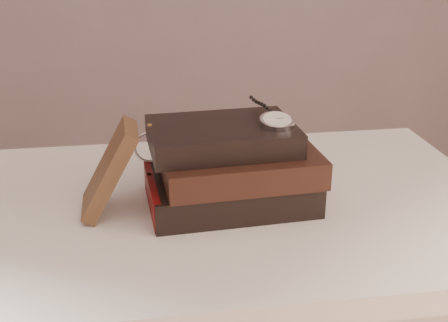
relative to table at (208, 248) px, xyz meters
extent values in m
cube|color=white|center=(0.00, 0.00, 0.07)|extent=(1.00, 0.60, 0.04)
cube|color=white|center=(0.00, 0.00, 0.01)|extent=(0.88, 0.49, 0.08)
cylinder|color=white|center=(0.45, 0.25, -0.30)|extent=(0.05, 0.05, 0.71)
cube|color=black|center=(0.04, -0.01, 0.12)|extent=(0.28, 0.20, 0.05)
cube|color=beige|center=(0.04, -0.01, 0.12)|extent=(0.27, 0.19, 0.04)
cube|color=gold|center=(-0.09, 0.01, 0.12)|extent=(0.01, 0.01, 0.05)
cube|color=#6B0909|center=(-0.09, -0.02, 0.12)|extent=(0.02, 0.17, 0.05)
cube|color=black|center=(0.05, -0.02, 0.16)|extent=(0.26, 0.19, 0.04)
cube|color=beige|center=(0.05, -0.02, 0.16)|extent=(0.25, 0.17, 0.03)
cube|color=gold|center=(-0.07, 0.00, 0.16)|extent=(0.01, 0.01, 0.05)
cube|color=black|center=(0.03, 0.00, 0.21)|extent=(0.24, 0.18, 0.04)
cube|color=beige|center=(0.03, 0.00, 0.21)|extent=(0.24, 0.16, 0.03)
cube|color=gold|center=(-0.09, 0.02, 0.21)|extent=(0.01, 0.01, 0.04)
cube|color=#3A2416|center=(-0.16, -0.01, 0.17)|extent=(0.10, 0.10, 0.15)
cylinder|color=silver|center=(0.11, -0.02, 0.23)|extent=(0.06, 0.06, 0.02)
cylinder|color=white|center=(0.11, -0.02, 0.24)|extent=(0.05, 0.05, 0.01)
torus|color=silver|center=(0.11, -0.02, 0.24)|extent=(0.06, 0.06, 0.01)
cylinder|color=silver|center=(0.11, 0.01, 0.23)|extent=(0.01, 0.01, 0.01)
cube|color=black|center=(0.11, -0.01, 0.24)|extent=(0.00, 0.02, 0.00)
cube|color=black|center=(0.12, -0.02, 0.24)|extent=(0.01, 0.00, 0.00)
sphere|color=black|center=(0.11, 0.02, 0.24)|extent=(0.01, 0.01, 0.01)
sphere|color=black|center=(0.11, 0.03, 0.24)|extent=(0.01, 0.01, 0.01)
sphere|color=black|center=(0.10, 0.04, 0.24)|extent=(0.01, 0.01, 0.01)
sphere|color=black|center=(0.10, 0.06, 0.24)|extent=(0.01, 0.01, 0.01)
sphere|color=black|center=(0.10, 0.07, 0.24)|extent=(0.01, 0.01, 0.01)
sphere|color=black|center=(0.10, 0.08, 0.24)|extent=(0.01, 0.01, 0.01)
sphere|color=black|center=(0.10, 0.09, 0.24)|extent=(0.01, 0.01, 0.01)
sphere|color=black|center=(0.09, 0.10, 0.24)|extent=(0.01, 0.01, 0.01)
torus|color=silver|center=(-0.09, 0.07, 0.17)|extent=(0.05, 0.02, 0.05)
torus|color=silver|center=(-0.03, 0.07, 0.17)|extent=(0.05, 0.02, 0.05)
cylinder|color=silver|center=(-0.06, 0.07, 0.17)|extent=(0.02, 0.00, 0.00)
cylinder|color=silver|center=(-0.12, 0.13, 0.16)|extent=(0.01, 0.12, 0.03)
cylinder|color=silver|center=(-0.01, 0.13, 0.16)|extent=(0.01, 0.12, 0.03)
camera|label=1|loc=(-0.11, -0.87, 0.53)|focal=46.49mm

